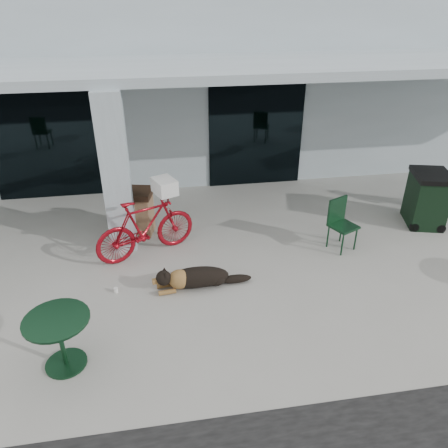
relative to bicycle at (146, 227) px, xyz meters
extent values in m
plane|color=#A5A49B|center=(1.04, -1.90, -0.60)|extent=(80.00, 80.00, 0.00)
cube|color=silver|center=(1.04, 6.60, 1.65)|extent=(22.00, 7.00, 4.50)
cube|color=black|center=(-2.16, 3.08, 0.75)|extent=(2.80, 0.06, 2.70)
cube|color=black|center=(2.84, 3.08, 0.75)|extent=(2.40, 0.06, 2.70)
cube|color=silver|center=(-0.46, 0.40, 0.96)|extent=(0.50, 0.50, 3.12)
cube|color=silver|center=(1.04, 1.70, 2.61)|extent=(22.00, 2.80, 0.18)
imported|color=maroon|center=(0.00, 0.00, 0.00)|extent=(2.07, 1.31, 1.21)
cube|color=white|center=(0.41, 0.18, 0.75)|extent=(0.52, 0.59, 0.29)
cylinder|color=white|center=(-0.56, -1.15, -0.56)|extent=(0.09, 0.09, 0.09)
camera|label=1|loc=(0.32, -7.41, 4.10)|focal=35.00mm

